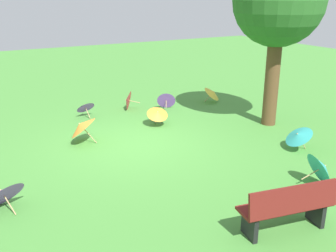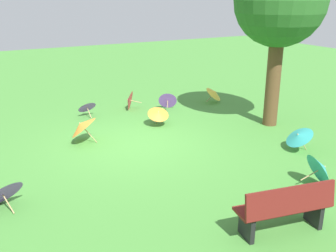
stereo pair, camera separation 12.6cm
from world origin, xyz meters
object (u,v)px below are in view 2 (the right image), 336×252
at_px(parasol_orange_2, 158,113).
at_px(parasol_teal_1, 299,136).
at_px(parasol_purple_2, 1,192).
at_px(park_bench, 285,208).
at_px(parasol_yellow_0, 215,93).
at_px(parasol_red_2, 129,100).
at_px(shade_tree, 280,2).
at_px(parasol_orange_0, 82,126).
at_px(parasol_purple_1, 168,100).
at_px(parasol_purple_3, 86,106).
at_px(parasol_teal_0, 321,169).

xyz_separation_m(parasol_orange_2, parasol_teal_1, (-2.17, 3.38, -0.00)).
relative_size(parasol_purple_2, parasol_teal_1, 1.18).
distance_m(park_bench, parasol_yellow_0, 8.05).
bearing_deg(parasol_red_2, park_bench, 85.37).
relative_size(shade_tree, parasol_orange_0, 4.58).
relative_size(shade_tree, parasol_purple_1, 6.68).
bearing_deg(parasol_teal_1, parasol_purple_1, -78.08).
relative_size(shade_tree, parasol_teal_1, 5.99).
bearing_deg(parasol_purple_3, parasol_teal_0, 111.85).
xyz_separation_m(park_bench, parasol_yellow_0, (-3.66, -7.17, -0.11)).
height_order(parasol_yellow_0, parasol_purple_3, parasol_yellow_0).
relative_size(parasol_orange_0, parasol_orange_2, 1.47).
relative_size(parasol_purple_1, parasol_yellow_0, 0.83).
relative_size(parasol_purple_3, parasol_teal_1, 0.81).
bearing_deg(parasol_teal_0, shade_tree, -117.66).
height_order(parasol_orange_2, parasol_teal_1, parasol_teal_1).
bearing_deg(parasol_teal_1, parasol_orange_2, -57.29).
bearing_deg(park_bench, parasol_teal_0, -154.61).
relative_size(parasol_orange_0, parasol_teal_1, 1.31).
xyz_separation_m(parasol_orange_2, parasol_red_2, (0.08, -2.01, -0.07)).
bearing_deg(parasol_orange_0, parasol_yellow_0, -163.40).
relative_size(park_bench, parasol_red_2, 2.47).
bearing_deg(parasol_yellow_0, parasol_orange_0, 16.60).
height_order(parasol_purple_2, parasol_red_2, parasol_red_2).
height_order(parasol_yellow_0, parasol_teal_0, parasol_teal_0).
bearing_deg(parasol_purple_3, parasol_orange_2, 129.00).
relative_size(parasol_orange_2, parasol_purple_3, 1.09).
distance_m(parasol_yellow_0, parasol_purple_3, 4.56).
xyz_separation_m(parasol_purple_1, parasol_purple_3, (2.71, -0.43, 0.03)).
bearing_deg(parasol_orange_2, parasol_orange_0, 6.05).
relative_size(parasol_red_2, parasol_teal_1, 0.83).
height_order(parasol_purple_1, parasol_red_2, parasol_red_2).
bearing_deg(parasol_purple_3, parasol_yellow_0, 172.41).
bearing_deg(parasol_red_2, shade_tree, 131.46).
height_order(parasol_teal_0, parasol_purple_3, parasol_teal_0).
height_order(parasol_orange_0, parasol_purple_3, parasol_orange_0).
relative_size(park_bench, parasol_yellow_0, 1.90).
relative_size(park_bench, parasol_purple_3, 2.54).
bearing_deg(parasol_teal_1, parasol_purple_2, -5.02).
bearing_deg(parasol_purple_1, parasol_purple_2, 36.54).
xyz_separation_m(parasol_orange_0, parasol_purple_2, (2.27, 2.53, -0.15)).
height_order(shade_tree, parasol_yellow_0, shade_tree).
xyz_separation_m(parasol_purple_1, parasol_purple_2, (5.79, 4.29, 0.02)).
xyz_separation_m(parasol_purple_2, parasol_purple_3, (-3.08, -4.72, 0.01)).
bearing_deg(parasol_orange_2, park_bench, 83.05).
distance_m(park_bench, parasol_orange_2, 5.88).
height_order(park_bench, parasol_purple_1, park_bench).
bearing_deg(parasol_orange_0, parasol_teal_1, 145.50).
height_order(parasol_purple_2, parasol_purple_3, parasol_purple_2).
xyz_separation_m(parasol_purple_1, parasol_orange_2, (1.14, 1.51, 0.09)).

